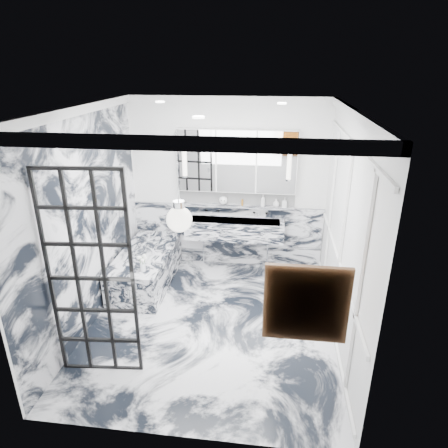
# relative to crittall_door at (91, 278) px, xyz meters

# --- Properties ---
(floor) EXTENTS (3.60, 3.60, 0.00)m
(floor) POSITION_rel_crittall_door_xyz_m (1.10, 1.01, -1.18)
(floor) COLOR silver
(floor) RESTS_ON ground
(ceiling) EXTENTS (3.60, 3.60, 0.00)m
(ceiling) POSITION_rel_crittall_door_xyz_m (1.10, 1.01, 1.62)
(ceiling) COLOR white
(ceiling) RESTS_ON wall_back
(wall_back) EXTENTS (3.60, 0.00, 3.60)m
(wall_back) POSITION_rel_crittall_door_xyz_m (1.10, 2.81, 0.22)
(wall_back) COLOR white
(wall_back) RESTS_ON floor
(wall_front) EXTENTS (3.60, 0.00, 3.60)m
(wall_front) POSITION_rel_crittall_door_xyz_m (1.10, -0.79, 0.22)
(wall_front) COLOR white
(wall_front) RESTS_ON floor
(wall_left) EXTENTS (0.00, 3.60, 3.60)m
(wall_left) POSITION_rel_crittall_door_xyz_m (-0.50, 1.01, 0.22)
(wall_left) COLOR white
(wall_left) RESTS_ON floor
(wall_right) EXTENTS (0.00, 3.60, 3.60)m
(wall_right) POSITION_rel_crittall_door_xyz_m (2.70, 1.01, 0.22)
(wall_right) COLOR white
(wall_right) RESTS_ON floor
(marble_clad_back) EXTENTS (3.18, 0.05, 1.05)m
(marble_clad_back) POSITION_rel_crittall_door_xyz_m (1.10, 2.79, -0.65)
(marble_clad_back) COLOR silver
(marble_clad_back) RESTS_ON floor
(marble_clad_left) EXTENTS (0.02, 3.56, 2.68)m
(marble_clad_left) POSITION_rel_crittall_door_xyz_m (-0.48, 1.01, 0.16)
(marble_clad_left) COLOR silver
(marble_clad_left) RESTS_ON floor
(panel_molding) EXTENTS (0.03, 3.40, 2.30)m
(panel_molding) POSITION_rel_crittall_door_xyz_m (2.68, 1.01, 0.12)
(panel_molding) COLOR white
(panel_molding) RESTS_ON floor
(soap_bottle_a) EXTENTS (0.09, 0.09, 0.19)m
(soap_bottle_a) POSITION_rel_crittall_door_xyz_m (1.69, 2.72, 0.01)
(soap_bottle_a) COLOR #8C5919
(soap_bottle_a) RESTS_ON ledge
(soap_bottle_b) EXTENTS (0.09, 0.09, 0.16)m
(soap_bottle_b) POSITION_rel_crittall_door_xyz_m (2.04, 2.72, -0.00)
(soap_bottle_b) COLOR #4C4C51
(soap_bottle_b) RESTS_ON ledge
(soap_bottle_c) EXTENTS (0.12, 0.12, 0.14)m
(soap_bottle_c) POSITION_rel_crittall_door_xyz_m (1.90, 2.72, -0.02)
(soap_bottle_c) COLOR silver
(soap_bottle_c) RESTS_ON ledge
(face_pot) EXTENTS (0.14, 0.14, 0.14)m
(face_pot) POSITION_rel_crittall_door_xyz_m (1.04, 2.72, -0.01)
(face_pot) COLOR white
(face_pot) RESTS_ON ledge
(amber_bottle) EXTENTS (0.04, 0.04, 0.10)m
(amber_bottle) POSITION_rel_crittall_door_xyz_m (1.36, 2.72, -0.04)
(amber_bottle) COLOR #8C5919
(amber_bottle) RESTS_ON ledge
(flower_vase) EXTENTS (0.07, 0.07, 0.12)m
(flower_vase) POSITION_rel_crittall_door_xyz_m (0.09, 1.32, -0.57)
(flower_vase) COLOR silver
(flower_vase) RESTS_ON bathtub
(crittall_door) EXTENTS (0.88, 0.11, 2.35)m
(crittall_door) POSITION_rel_crittall_door_xyz_m (0.00, 0.00, 0.00)
(crittall_door) COLOR black
(crittall_door) RESTS_ON floor
(artwork) EXTENTS (0.56, 0.05, 0.56)m
(artwork) POSITION_rel_crittall_door_xyz_m (2.14, -0.75, 0.36)
(artwork) COLOR #CD6315
(artwork) RESTS_ON wall_front
(pendant_light) EXTENTS (0.23, 0.23, 0.23)m
(pendant_light) POSITION_rel_crittall_door_xyz_m (1.04, -0.26, 0.81)
(pendant_light) COLOR white
(pendant_light) RESTS_ON ceiling
(trough_sink) EXTENTS (1.60, 0.45, 0.30)m
(trough_sink) POSITION_rel_crittall_door_xyz_m (1.25, 2.57, -0.45)
(trough_sink) COLOR silver
(trough_sink) RESTS_ON wall_back
(ledge) EXTENTS (1.90, 0.14, 0.04)m
(ledge) POSITION_rel_crittall_door_xyz_m (1.25, 2.73, -0.11)
(ledge) COLOR silver
(ledge) RESTS_ON wall_back
(subway_tile) EXTENTS (1.90, 0.03, 0.23)m
(subway_tile) POSITION_rel_crittall_door_xyz_m (1.25, 2.80, 0.03)
(subway_tile) COLOR white
(subway_tile) RESTS_ON wall_back
(mirror_cabinet) EXTENTS (1.90, 0.16, 1.00)m
(mirror_cabinet) POSITION_rel_crittall_door_xyz_m (1.25, 2.74, 0.64)
(mirror_cabinet) COLOR white
(mirror_cabinet) RESTS_ON wall_back
(sconce_left) EXTENTS (0.07, 0.07, 0.40)m
(sconce_left) POSITION_rel_crittall_door_xyz_m (0.43, 2.64, 0.60)
(sconce_left) COLOR white
(sconce_left) RESTS_ON mirror_cabinet
(sconce_right) EXTENTS (0.07, 0.07, 0.40)m
(sconce_right) POSITION_rel_crittall_door_xyz_m (2.07, 2.64, 0.60)
(sconce_right) COLOR white
(sconce_right) RESTS_ON mirror_cabinet
(bathtub) EXTENTS (0.75, 1.65, 0.55)m
(bathtub) POSITION_rel_crittall_door_xyz_m (-0.07, 1.91, -0.90)
(bathtub) COLOR silver
(bathtub) RESTS_ON floor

